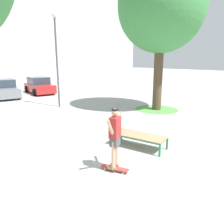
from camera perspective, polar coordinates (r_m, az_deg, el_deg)
ground_plane at (r=7.33m, az=9.75°, el=-11.00°), size 120.00×120.00×0.00m
building_facade at (r=35.07m, az=-25.47°, el=19.73°), size 43.66×4.00×15.16m
skate_box at (r=7.74m, az=7.02°, el=-6.25°), size 1.31×2.04×0.46m
skateboard at (r=6.25m, az=0.75°, el=-14.53°), size 0.54×0.80×0.09m
skater at (r=5.85m, az=0.77°, el=-5.89°), size 0.93×0.52×1.69m
tree_near_right at (r=13.89m, az=12.83°, el=25.37°), size 4.96×4.96×8.59m
grass_patch_near_right at (r=13.91m, az=11.56°, el=0.71°), size 2.68×2.68×0.01m
car_grey at (r=19.97m, az=-26.43°, el=5.40°), size 2.13×4.30×1.50m
car_red at (r=21.36m, az=-18.56°, el=6.55°), size 2.11×4.30×1.50m
light_post at (r=14.56m, az=-14.44°, el=16.28°), size 0.36×0.36×5.83m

